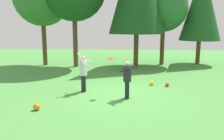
% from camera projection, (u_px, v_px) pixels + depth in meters
% --- Properties ---
extents(ground_plane, '(40.00, 40.00, 0.00)m').
position_uv_depth(ground_plane, '(122.00, 95.00, 10.35)').
color(ground_plane, '#4C9342').
extents(person_thrower, '(0.62, 0.62, 1.88)m').
position_uv_depth(person_thrower, '(83.00, 71.00, 10.66)').
color(person_thrower, black).
rests_on(person_thrower, ground_plane).
extents(person_catcher, '(0.71, 0.68, 1.61)m').
position_uv_depth(person_catcher, '(127.00, 77.00, 9.67)').
color(person_catcher, black).
rests_on(person_catcher, ground_plane).
extents(frisbee, '(0.29, 0.28, 0.07)m').
position_uv_depth(frisbee, '(110.00, 59.00, 9.99)').
color(frisbee, red).
extents(ball_yellow, '(0.23, 0.23, 0.23)m').
position_uv_depth(ball_yellow, '(152.00, 83.00, 12.02)').
color(ball_yellow, yellow).
rests_on(ball_yellow, ground_plane).
extents(ball_red, '(0.19, 0.19, 0.19)m').
position_uv_depth(ball_red, '(167.00, 85.00, 11.73)').
color(ball_red, red).
rests_on(ball_red, ground_plane).
extents(ball_orange, '(0.26, 0.26, 0.26)m').
position_uv_depth(ball_orange, '(37.00, 107.00, 8.44)').
color(ball_orange, orange).
rests_on(ball_orange, ground_plane).
extents(tree_far_right, '(3.18, 3.18, 7.59)m').
position_uv_depth(tree_far_right, '(202.00, 4.00, 17.74)').
color(tree_far_right, brown).
rests_on(tree_far_right, ground_plane).
extents(tree_right, '(3.67, 3.67, 6.28)m').
position_uv_depth(tree_right, '(164.00, 8.00, 17.67)').
color(tree_right, brown).
rests_on(tree_right, ground_plane).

